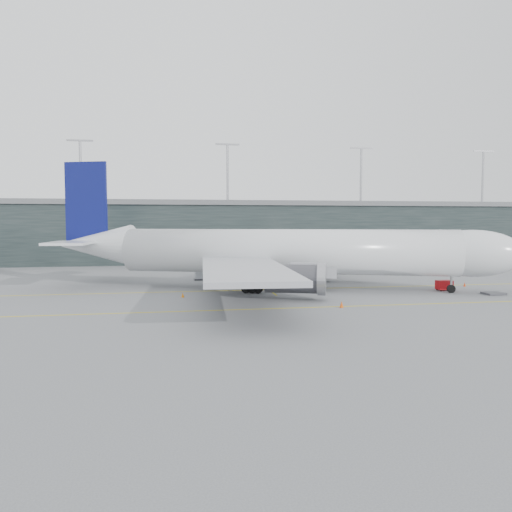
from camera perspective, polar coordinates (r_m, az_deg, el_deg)
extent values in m
plane|color=#5A5B5F|center=(77.67, -2.80, -3.55)|extent=(320.00, 320.00, 0.00)
cube|color=gold|center=(73.74, -2.42, -3.94)|extent=(160.00, 0.25, 0.02)
cube|color=gold|center=(58.10, -0.36, -6.10)|extent=(160.00, 0.25, 0.02)
cube|color=gold|center=(98.03, -1.34, -1.97)|extent=(0.25, 60.00, 0.02)
cube|color=black|center=(134.79, -5.85, 2.62)|extent=(240.00, 35.00, 14.00)
cube|color=slate|center=(134.82, -5.87, 5.85)|extent=(240.00, 36.00, 1.20)
cylinder|color=#9E9EA3|center=(126.66, -19.41, 9.12)|extent=(0.60, 0.60, 14.00)
cylinder|color=#9E9EA3|center=(125.81, -3.27, 9.38)|extent=(0.60, 0.60, 14.00)
cylinder|color=#9E9EA3|center=(134.40, 11.91, 8.95)|extent=(0.60, 0.60, 14.00)
cylinder|color=#9E9EA3|center=(150.83, 24.48, 8.13)|extent=(0.60, 0.60, 14.00)
cylinder|color=silver|center=(74.67, 3.50, 0.52)|extent=(48.65, 22.84, 6.64)
ellipsoid|color=silver|center=(76.39, 23.47, 0.28)|extent=(15.37, 10.95, 6.64)
cone|color=silver|center=(83.68, -17.77, 1.23)|extent=(13.24, 9.97, 6.38)
cube|color=#9C9EA5|center=(74.99, 2.67, -1.43)|extent=(17.95, 10.81, 2.14)
cube|color=black|center=(77.40, 26.42, 1.03)|extent=(3.30, 3.82, 0.86)
cube|color=#9C9EA5|center=(58.86, -1.40, -1.45)|extent=(11.61, 31.62, 0.59)
cylinder|color=#3E3E43|center=(64.62, 4.38, -2.60)|extent=(8.32, 6.06, 3.75)
cube|color=#9C9EA5|center=(91.57, 2.64, 0.50)|extent=(25.95, 30.87, 0.59)
cylinder|color=#3E3E43|center=(84.80, 5.69, -1.03)|extent=(8.32, 6.06, 3.75)
cube|color=#0A1056|center=(84.40, -18.84, 5.81)|extent=(6.74, 2.85, 12.86)
cube|color=silver|center=(79.02, -20.45, 1.40)|extent=(6.66, 10.09, 0.38)
cube|color=silver|center=(89.39, -16.64, 1.76)|extent=(10.33, 11.28, 0.38)
cylinder|color=black|center=(76.27, 21.40, -3.51)|extent=(1.25, 0.80, 1.18)
cylinder|color=#9E9EA3|center=(76.18, 21.42, -2.91)|extent=(0.32, 0.32, 2.79)
cylinder|color=black|center=(70.70, -0.44, -3.72)|extent=(1.49, 0.97, 1.39)
cylinder|color=black|center=(80.76, 0.86, -2.76)|extent=(1.49, 0.97, 1.39)
cube|color=#2F2E33|center=(83.94, 11.78, 0.13)|extent=(3.89, 4.12, 2.60)
cube|color=#2F2E33|center=(89.95, 8.60, 0.42)|extent=(6.07, 12.20, 2.33)
cube|color=#2F2E33|center=(99.84, 4.41, 0.80)|extent=(6.29, 12.27, 2.42)
cube|color=#2F2E33|center=(110.17, 0.99, 1.11)|extent=(6.51, 12.35, 2.51)
cylinder|color=#9E9EA3|center=(90.69, 8.33, -1.37)|extent=(0.47, 0.47, 3.53)
cube|color=#3E3E43|center=(90.84, 8.32, -2.28)|extent=(2.21, 1.92, 0.65)
cylinder|color=#2F2E33|center=(121.07, 4.95, 1.36)|extent=(3.72, 3.72, 2.79)
cylinder|color=#2F2E33|center=(121.24, 4.94, -0.05)|extent=(1.67, 1.67, 3.35)
cube|color=red|center=(78.43, 20.71, -3.10)|extent=(2.27, 1.50, 1.31)
cylinder|color=black|center=(77.66, 20.40, -3.65)|extent=(0.41, 0.17, 0.40)
cylinder|color=black|center=(78.54, 21.39, -3.59)|extent=(0.41, 0.17, 0.40)
cylinder|color=black|center=(78.50, 20.01, -3.56)|extent=(0.41, 0.17, 0.40)
cylinder|color=black|center=(79.37, 20.99, -3.50)|extent=(0.41, 0.17, 0.40)
cube|color=#3D3E43|center=(77.08, 25.50, -3.87)|extent=(2.74, 2.22, 0.27)
cube|color=#3E3E43|center=(87.00, -6.46, -2.66)|extent=(2.06, 1.70, 0.19)
cube|color=#B8BDC5|center=(86.90, -6.47, -2.09)|extent=(1.66, 1.57, 1.46)
cube|color=navy|center=(86.83, -6.47, -1.59)|extent=(1.72, 1.63, 0.08)
cube|color=#3E3E43|center=(87.67, -4.56, -2.59)|extent=(2.45, 2.17, 0.21)
cube|color=silver|center=(87.57, -4.57, -1.98)|extent=(2.03, 1.96, 1.55)
cube|color=navy|center=(87.49, -4.57, -1.46)|extent=(2.09, 2.02, 0.08)
cube|color=#3E3E43|center=(88.67, -4.32, -2.52)|extent=(2.42, 2.19, 0.20)
cube|color=silver|center=(88.57, -4.32, -1.95)|extent=(2.01, 1.96, 1.48)
cube|color=navy|center=(88.50, -4.32, -1.45)|extent=(2.08, 2.02, 0.08)
cone|color=#E53D0C|center=(84.55, 22.73, -3.02)|extent=(0.41, 0.41, 0.65)
cone|color=#DD4E0C|center=(59.98, 9.76, -5.47)|extent=(0.48, 0.48, 0.77)
cone|color=orange|center=(91.96, 2.88, -2.18)|extent=(0.38, 0.38, 0.61)
cone|color=orange|center=(67.69, -8.37, -4.42)|extent=(0.42, 0.42, 0.68)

